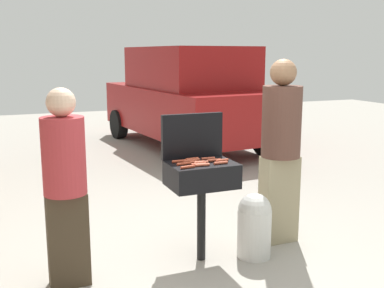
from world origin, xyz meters
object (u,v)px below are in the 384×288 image
object	(u,v)px
bbq_grill	(201,178)
hot_dog_7	(193,160)
hot_dog_13	(179,161)
person_left	(65,181)
hot_dog_3	(192,159)
hot_dog_8	(197,162)
hot_dog_9	(199,164)
person_right	(281,145)
hot_dog_12	(214,160)
hot_dog_0	(221,163)
hot_dog_6	(222,160)
parked_minivan	(186,97)
hot_dog_5	(208,159)
hot_dog_2	(190,161)
hot_dog_4	(184,164)
hot_dog_1	(201,162)
propane_tank	(254,224)
hot_dog_10	(202,165)
hot_dog_11	(188,167)

from	to	relation	value
bbq_grill	hot_dog_7	bearing A→B (deg)	125.57
hot_dog_13	person_left	bearing A→B (deg)	-173.54
hot_dog_3	hot_dog_8	bearing A→B (deg)	-90.20
hot_dog_7	hot_dog_8	size ratio (longest dim) A/B	1.00
hot_dog_7	hot_dog_9	bearing A→B (deg)	-95.78
person_right	hot_dog_12	bearing A→B (deg)	4.67
hot_dog_7	hot_dog_12	world-z (taller)	same
hot_dog_0	hot_dog_6	distance (m)	0.10
hot_dog_6	parked_minivan	distance (m)	5.39
hot_dog_5	hot_dog_9	size ratio (longest dim) A/B	1.00
hot_dog_3	person_left	xyz separation A→B (m)	(-1.16, -0.15, -0.05)
hot_dog_5	parked_minivan	world-z (taller)	parked_minivan
hot_dog_2	hot_dog_6	distance (m)	0.29
hot_dog_12	hot_dog_13	size ratio (longest dim) A/B	1.00
hot_dog_4	parked_minivan	xyz separation A→B (m)	(2.04, 5.11, 0.09)
hot_dog_1	person_right	xyz separation A→B (m)	(0.92, 0.15, 0.06)
hot_dog_13	propane_tank	distance (m)	0.94
hot_dog_6	hot_dog_9	xyz separation A→B (m)	(-0.26, -0.06, 0.00)
hot_dog_2	hot_dog_12	xyz separation A→B (m)	(0.22, -0.04, 0.00)
hot_dog_3	propane_tank	size ratio (longest dim) A/B	0.21
bbq_grill	hot_dog_8	bearing A→B (deg)	-167.38
bbq_grill	person_right	distance (m)	0.93
hot_dog_4	hot_dog_13	size ratio (longest dim) A/B	1.00
hot_dog_1	propane_tank	distance (m)	0.81
hot_dog_0	hot_dog_8	xyz separation A→B (m)	(-0.18, 0.11, 0.00)
hot_dog_13	hot_dog_2	bearing A→B (deg)	-23.54
hot_dog_9	hot_dog_8	bearing A→B (deg)	73.81
hot_dog_1	hot_dog_7	distance (m)	0.12
hot_dog_3	hot_dog_6	world-z (taller)	same
hot_dog_9	hot_dog_1	bearing A→B (deg)	50.33
hot_dog_8	hot_dog_12	bearing A→B (deg)	4.36
hot_dog_5	propane_tank	world-z (taller)	hot_dog_5
hot_dog_10	propane_tank	bearing A→B (deg)	-0.36
hot_dog_2	person_right	size ratio (longest dim) A/B	0.07
hot_dog_6	hot_dog_11	size ratio (longest dim) A/B	1.00
hot_dog_6	hot_dog_8	bearing A→B (deg)	173.58
hot_dog_0	propane_tank	bearing A→B (deg)	-2.06
person_right	parked_minivan	bearing A→B (deg)	-104.06
hot_dog_2	propane_tank	world-z (taller)	hot_dog_2
hot_dog_4	hot_dog_2	bearing A→B (deg)	37.14
hot_dog_11	person_left	distance (m)	1.02
hot_dog_0	hot_dog_9	size ratio (longest dim) A/B	1.00
hot_dog_5	hot_dog_0	bearing A→B (deg)	-81.15
hot_dog_13	hot_dog_10	bearing A→B (deg)	-56.84
hot_dog_2	person_right	bearing A→B (deg)	3.92
hot_dog_10	bbq_grill	bearing A→B (deg)	68.84
hot_dog_4	hot_dog_10	distance (m)	0.17
bbq_grill	hot_dog_5	distance (m)	0.20
hot_dog_6	person_right	bearing A→B (deg)	11.46
person_right	parked_minivan	size ratio (longest dim) A/B	0.40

